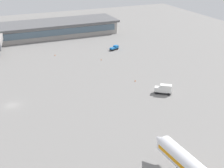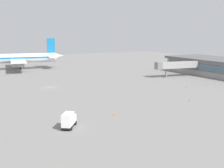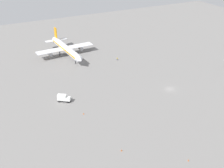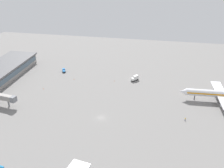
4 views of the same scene
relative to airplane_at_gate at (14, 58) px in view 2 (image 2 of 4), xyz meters
The scene contains 7 objects.
ground 59.00m from the airplane_at_gate, behind, with size 288.00×288.00×0.00m, color gray.
airplane_at_gate is the anchor object (origin of this frame).
catering_truck 107.28m from the airplane_at_gate, behind, with size 5.64×4.84×3.30m.
jet_bridge 83.03m from the airplane_at_gate, 136.86° to the right, with size 6.15×21.22×6.74m.
safety_cone_near_gate 93.32m from the airplane_at_gate, 152.90° to the right, with size 0.44×0.44×0.60m, color #EA590C.
safety_cone_mid_apron 102.86m from the airplane_at_gate, behind, with size 0.44×0.44×0.60m, color #EA590C.
safety_cone_far_side 103.92m from the airplane_at_gate, 164.12° to the right, with size 0.44×0.44×0.60m, color #EA590C.
Camera 2 is at (-108.62, 34.68, 20.48)m, focal length 50.76 mm.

